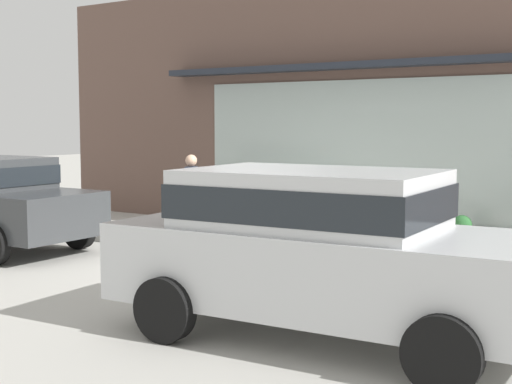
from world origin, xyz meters
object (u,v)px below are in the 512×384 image
object	(u,v)px
fire_hydrant	(223,219)
potted_plant_doorstep	(305,217)
pedestrian_with_handbag	(191,193)
parked_car_silver	(324,244)
potted_plant_window_right	(462,233)
potted_plant_low_front	(207,210)

from	to	relation	value
fire_hydrant	potted_plant_doorstep	bearing A→B (deg)	72.43
pedestrian_with_handbag	parked_car_silver	distance (m)	6.10
potted_plant_window_right	fire_hydrant	bearing A→B (deg)	-152.36
fire_hydrant	potted_plant_doorstep	distance (m)	1.91
fire_hydrant	parked_car_silver	distance (m)	5.52
potted_plant_low_front	pedestrian_with_handbag	bearing A→B (deg)	-58.55
potted_plant_doorstep	fire_hydrant	bearing A→B (deg)	-107.57
fire_hydrant	pedestrian_with_handbag	distance (m)	0.85
potted_plant_doorstep	potted_plant_window_right	bearing A→B (deg)	0.95
pedestrian_with_handbag	potted_plant_low_front	world-z (taller)	pedestrian_with_handbag
pedestrian_with_handbag	potted_plant_window_right	world-z (taller)	pedestrian_with_handbag
pedestrian_with_handbag	potted_plant_doorstep	size ratio (longest dim) A/B	2.23
fire_hydrant	potted_plant_low_front	size ratio (longest dim) A/B	1.63
fire_hydrant	potted_plant_window_right	distance (m)	4.02
potted_plant_doorstep	parked_car_silver	bearing A→B (deg)	-57.69
fire_hydrant	pedestrian_with_handbag	size ratio (longest dim) A/B	0.61
pedestrian_with_handbag	potted_plant_window_right	bearing A→B (deg)	82.38
pedestrian_with_handbag	fire_hydrant	bearing A→B (deg)	55.88
parked_car_silver	potted_plant_doorstep	xyz separation A→B (m)	(-3.49, 5.52, -0.60)
potted_plant_window_right	parked_car_silver	bearing A→B (deg)	-84.78
pedestrian_with_handbag	potted_plant_doorstep	world-z (taller)	pedestrian_with_handbag
pedestrian_with_handbag	potted_plant_low_front	bearing A→B (deg)	-179.09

